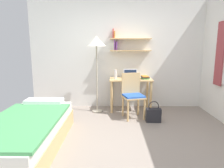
% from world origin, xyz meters
% --- Properties ---
extents(ground_plane, '(5.28, 5.28, 0.00)m').
position_xyz_m(ground_plane, '(0.00, 0.00, 0.00)').
color(ground_plane, gray).
extents(wall_back, '(4.40, 0.27, 2.60)m').
position_xyz_m(wall_back, '(0.00, 2.02, 1.31)').
color(wall_back, white).
rests_on(wall_back, ground_plane).
extents(bed, '(0.98, 2.06, 0.54)m').
position_xyz_m(bed, '(-1.45, -0.17, 0.24)').
color(bed, tan).
rests_on(bed, ground_plane).
extents(desk, '(0.98, 0.55, 0.76)m').
position_xyz_m(desk, '(0.23, 1.70, 0.61)').
color(desk, tan).
rests_on(desk, ground_plane).
extents(desk_chair, '(0.52, 0.51, 0.94)m').
position_xyz_m(desk_chair, '(0.23, 1.20, 0.52)').
color(desk_chair, tan).
rests_on(desk_chair, ground_plane).
extents(standing_lamp, '(0.42, 0.42, 1.73)m').
position_xyz_m(standing_lamp, '(-0.55, 1.56, 1.53)').
color(standing_lamp, '#B2A893').
rests_on(standing_lamp, ground_plane).
extents(laptop, '(0.33, 0.23, 0.22)m').
position_xyz_m(laptop, '(0.23, 1.72, 0.81)').
color(laptop, '#B7BABF').
rests_on(laptop, desk).
extents(water_bottle, '(0.06, 0.06, 0.21)m').
position_xyz_m(water_bottle, '(-0.13, 1.66, 0.87)').
color(water_bottle, silver).
rests_on(water_bottle, desk).
extents(book_stack, '(0.18, 0.25, 0.07)m').
position_xyz_m(book_stack, '(0.56, 1.66, 0.80)').
color(book_stack, '#4CA856').
rests_on(book_stack, desk).
extents(handbag, '(0.30, 0.12, 0.43)m').
position_xyz_m(handbag, '(0.63, 0.90, 0.15)').
color(handbag, '#232328').
rests_on(handbag, ground_plane).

